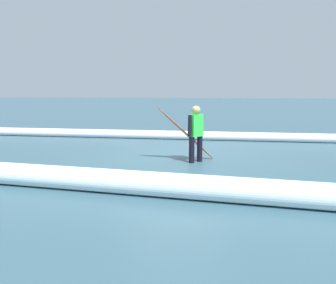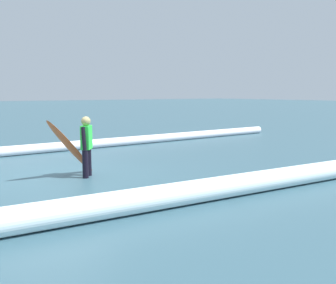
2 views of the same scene
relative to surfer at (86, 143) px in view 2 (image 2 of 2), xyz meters
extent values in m
plane|color=#345664|center=(0.62, -0.52, -0.80)|extent=(170.82, 170.82, 0.00)
cylinder|color=black|center=(0.09, 0.11, -0.47)|extent=(0.14, 0.14, 0.66)
cylinder|color=black|center=(-0.09, -0.11, -0.47)|extent=(0.14, 0.14, 0.66)
cube|color=#2DD83F|center=(0.00, 0.00, 0.14)|extent=(0.37, 0.39, 0.55)
sphere|color=#9A905C|center=(0.00, 0.00, 0.52)|extent=(0.22, 0.22, 0.22)
cylinder|color=black|center=(0.14, 0.17, 0.14)|extent=(0.09, 0.16, 0.53)
cylinder|color=black|center=(-0.14, -0.17, 0.14)|extent=(0.09, 0.11, 0.53)
ellipsoid|color=#E55926|center=(0.29, -0.24, -0.10)|extent=(1.51, 1.00, 1.41)
ellipsoid|color=black|center=(0.29, -0.24, -0.10)|extent=(1.15, 0.69, 1.14)
cylinder|color=white|center=(0.66, -4.25, -0.64)|extent=(23.54, 0.79, 0.32)
cylinder|color=white|center=(-1.47, 3.28, -0.59)|extent=(20.33, 2.04, 0.42)
camera|label=1|loc=(-1.07, 9.03, 0.99)|focal=38.87mm
camera|label=2|loc=(3.82, 8.53, 1.19)|focal=42.21mm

